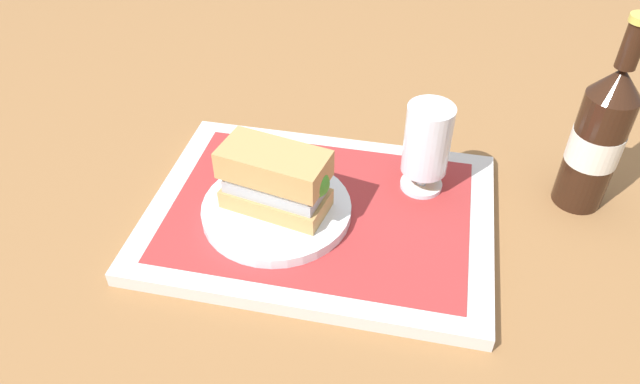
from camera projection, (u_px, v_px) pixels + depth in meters
name	position (u px, v px, depth m)	size (l,w,h in m)	color
ground_plane	(320.00, 221.00, 0.79)	(3.00, 3.00, 0.00)	olive
tray	(320.00, 215.00, 0.78)	(0.44, 0.32, 0.02)	silver
placemat	(320.00, 209.00, 0.78)	(0.38, 0.27, 0.00)	#9E2D2D
plate	(277.00, 209.00, 0.76)	(0.19, 0.19, 0.01)	white
sandwich	(277.00, 180.00, 0.73)	(0.14, 0.09, 0.08)	tan
beer_glass	(427.00, 146.00, 0.76)	(0.06, 0.06, 0.12)	silver
beer_bottle	(598.00, 137.00, 0.75)	(0.07, 0.07, 0.27)	black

